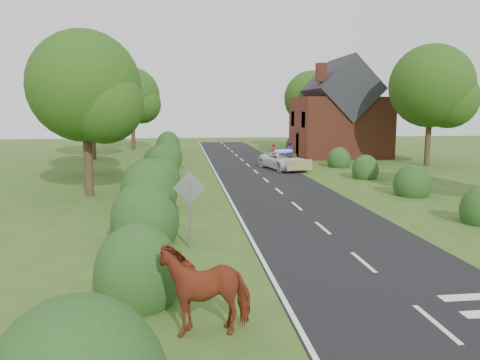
{
  "coord_description": "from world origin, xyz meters",
  "views": [
    {
      "loc": [
        -5.22,
        -12.64,
        4.48
      ],
      "look_at": [
        -2.65,
        7.94,
        1.3
      ],
      "focal_mm": 35.0,
      "sensor_mm": 36.0,
      "label": 1
    }
  ],
  "objects": [
    {
      "name": "ground",
      "position": [
        0.0,
        0.0,
        0.0
      ],
      "size": [
        120.0,
        120.0,
        0.0
      ],
      "primitive_type": "plane",
      "color": "#324F1E"
    },
    {
      "name": "road",
      "position": [
        0.0,
        15.0,
        0.01
      ],
      "size": [
        6.0,
        70.0,
        0.02
      ],
      "primitive_type": "cube",
      "color": "black",
      "rests_on": "ground"
    },
    {
      "name": "road_markings",
      "position": [
        -1.6,
        12.93,
        0.03
      ],
      "size": [
        4.96,
        70.0,
        0.01
      ],
      "color": "white",
      "rests_on": "road"
    },
    {
      "name": "hedgerow_left",
      "position": [
        -6.51,
        11.69,
        0.75
      ],
      "size": [
        2.75,
        50.41,
        3.0
      ],
      "color": "#1B4417",
      "rests_on": "ground"
    },
    {
      "name": "hedgerow_right",
      "position": [
        6.6,
        11.21,
        0.55
      ],
      "size": [
        2.1,
        45.78,
        2.1
      ],
      "color": "#1B4417",
      "rests_on": "ground"
    },
    {
      "name": "tree_left_a",
      "position": [
        -9.75,
        11.86,
        5.34
      ],
      "size": [
        5.74,
        5.6,
        8.38
      ],
      "color": "#332316",
      "rests_on": "ground"
    },
    {
      "name": "tree_left_b",
      "position": [
        -11.25,
        19.86,
        5.04
      ],
      "size": [
        5.74,
        5.6,
        8.07
      ],
      "color": "#332316",
      "rests_on": "ground"
    },
    {
      "name": "tree_left_c",
      "position": [
        -12.7,
        29.83,
        6.53
      ],
      "size": [
        6.97,
        6.8,
        10.22
      ],
      "color": "#332316",
      "rests_on": "ground"
    },
    {
      "name": "tree_left_d",
      "position": [
        -10.23,
        39.85,
        5.64
      ],
      "size": [
        6.15,
        6.0,
        8.89
      ],
      "color": "#332316",
      "rests_on": "ground"
    },
    {
      "name": "tree_right_b",
      "position": [
        14.29,
        21.84,
        5.94
      ],
      "size": [
        6.56,
        6.4,
        9.4
      ],
      "color": "#332316",
      "rests_on": "ground"
    },
    {
      "name": "tree_right_c",
      "position": [
        9.27,
        37.85,
        5.34
      ],
      "size": [
        6.15,
        6.0,
        8.58
      ],
      "color": "#332316",
      "rests_on": "ground"
    },
    {
      "name": "road_sign",
      "position": [
        -5.0,
        2.0,
        1.65
      ],
      "size": [
        1.06,
        0.08,
        2.53
      ],
      "color": "gray",
      "rests_on": "ground"
    },
    {
      "name": "house",
      "position": [
        9.49,
        30.0,
        3.79
      ],
      "size": [
        8.0,
        7.4,
        9.17
      ],
      "color": "brown",
      "rests_on": "ground"
    },
    {
      "name": "cow",
      "position": [
        -4.8,
        -3.52,
        0.75
      ],
      "size": [
        2.22,
        1.32,
        1.5
      ],
      "primitive_type": "imported",
      "rotation": [
        0.0,
        0.0,
        -1.47
      ],
      "color": "#603018",
      "rests_on": "ground"
    },
    {
      "name": "police_van",
      "position": [
        2.24,
        21.08,
        0.67
      ],
      "size": [
        3.36,
        5.22,
        1.48
      ],
      "rotation": [
        0.0,
        0.0,
        0.26
      ],
      "color": "white",
      "rests_on": "ground"
    },
    {
      "name": "pedestrian_red",
      "position": [
        2.31,
        25.34,
        0.82
      ],
      "size": [
        0.71,
        0.69,
        1.64
      ],
      "primitive_type": "imported",
      "rotation": [
        0.0,
        0.0,
        3.87
      ],
      "color": "maroon",
      "rests_on": "ground"
    },
    {
      "name": "pedestrian_purple",
      "position": [
        4.07,
        27.23,
        0.83
      ],
      "size": [
        0.83,
        0.66,
        1.67
      ],
      "primitive_type": "imported",
      "rotation": [
        0.0,
        0.0,
        3.11
      ],
      "color": "#632C75",
      "rests_on": "ground"
    }
  ]
}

